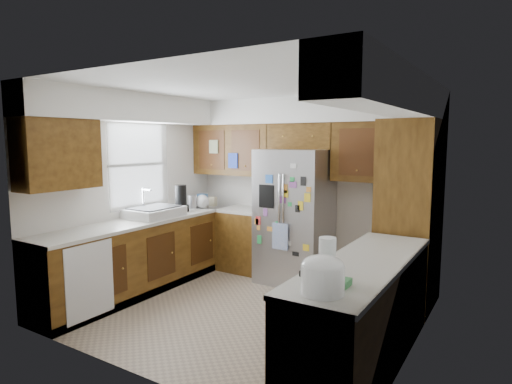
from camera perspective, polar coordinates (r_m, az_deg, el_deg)
floor at (r=5.05m, az=-1.34°, el=-15.47°), size 3.60×3.60×0.00m
room_shell at (r=5.03m, az=-0.13°, el=5.79°), size 3.64×3.24×2.52m
left_counter_run at (r=5.75m, az=-12.75°, el=-8.31°), size 1.36×3.20×0.92m
right_counter_run at (r=3.89m, az=14.09°, el=-16.01°), size 0.63×2.25×0.92m
pantry at (r=5.23m, az=19.78°, el=-2.81°), size 0.60×0.90×2.15m
fridge at (r=5.80m, az=5.17°, el=-3.25°), size 0.90×0.79×1.80m
bridge_cabinet at (r=5.91m, az=6.28°, el=7.40°), size 0.96×0.34×0.35m
fridge_top_items at (r=5.91m, az=5.60°, el=10.36°), size 0.59×0.31×0.29m
sink_assembly at (r=5.77m, az=-13.38°, el=-2.59°), size 0.52×0.70×0.37m
left_counter_clutter at (r=6.28m, az=-8.42°, el=-1.13°), size 0.33×0.90×0.38m
rice_cooker at (r=2.88m, az=8.88°, el=-10.74°), size 0.30×0.29×0.25m
paper_towel at (r=3.25m, az=9.49°, el=-8.48°), size 0.13×0.13×0.29m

